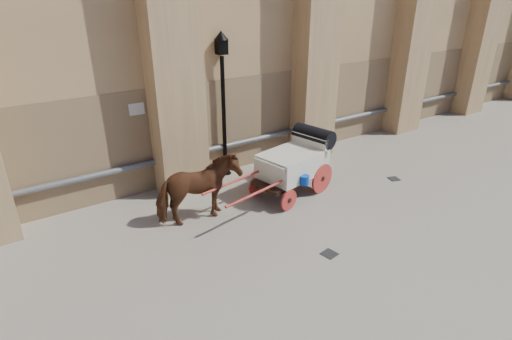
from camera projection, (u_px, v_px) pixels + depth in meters
ground at (282, 232)px, 9.78m from camera, size 90.00×90.00×0.00m
horse at (198, 190)px, 9.91m from camera, size 2.14×1.08×1.76m
carriage at (296, 161)px, 11.41m from camera, size 4.24×1.87×1.80m
street_lamp at (223, 102)px, 12.00m from camera, size 0.41×0.41×4.40m
drain_grate_near at (329, 254)px, 8.97m from camera, size 0.37×0.37×0.01m
drain_grate_far at (394, 179)px, 12.55m from camera, size 0.40×0.40×0.01m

